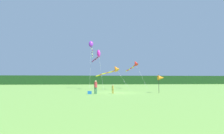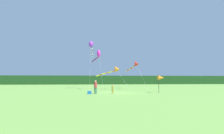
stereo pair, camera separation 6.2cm
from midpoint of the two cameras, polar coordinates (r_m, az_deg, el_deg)
ground_plane at (r=25.13m, az=1.48°, el=-8.59°), size 120.00×120.00×0.00m
distant_treeline at (r=69.93m, az=-3.24°, el=-4.37°), size 108.00×2.45×3.57m
person_adult at (r=22.80m, az=-5.47°, el=-6.47°), size 0.40×0.40×1.81m
person_child at (r=23.52m, az=0.29°, el=-7.24°), size 0.27×0.27×1.21m
cooler_box at (r=22.85m, az=-7.49°, el=-8.50°), size 0.53×0.33×0.39m
banner_flag_pole at (r=25.51m, az=16.14°, el=-3.52°), size 0.90×0.70×2.65m
kite_red at (r=36.27m, az=7.58°, el=0.96°), size 2.66×8.41×6.08m
kite_magenta at (r=32.66m, az=-4.64°, el=4.19°), size 2.26×4.70×7.64m
kite_purple at (r=37.91m, az=-6.92°, el=7.05°), size 0.99×9.38×10.32m
kite_orange at (r=33.22m, az=0.80°, el=-0.70°), size 6.24×4.36×4.83m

